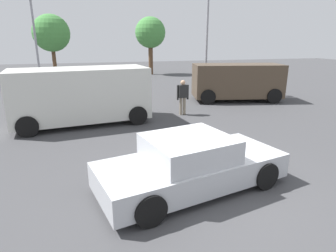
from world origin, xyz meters
The scene contains 9 objects.
ground_plane centered at (0.00, 0.00, 0.00)m, with size 80.00×80.00×0.00m, color #424244.
sedan_foreground centered at (-0.41, 0.18, 0.57)m, with size 4.57×2.65×1.24m.
van_white centered at (-2.79, 6.35, 1.21)m, with size 5.42×2.78×2.23m.
suv_dark centered at (5.48, 8.80, 1.10)m, with size 5.08×2.93×2.01m.
pedestrian centered at (1.56, 6.60, 0.93)m, with size 0.57×0.26×1.58m.
light_post_near centered at (-5.47, 14.87, 4.13)m, with size 0.44×0.44×6.03m.
light_post_mid centered at (4.62, 11.24, 4.66)m, with size 0.44×0.44×6.94m.
tree_back_left centered at (3.66, 22.69, 3.93)m, with size 2.91×2.91×5.44m.
tree_back_center centered at (-5.10, 20.98, 3.81)m, with size 3.01×3.01×5.34m.
Camera 1 is at (-2.52, -5.35, 3.28)m, focal length 30.32 mm.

